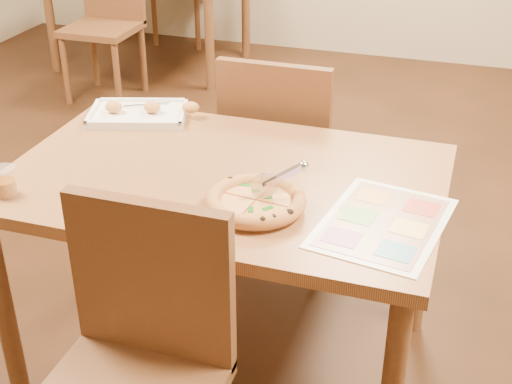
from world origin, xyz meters
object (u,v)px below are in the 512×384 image
(pizza, at_px, (256,201))
(glass_tumbler, at_px, (5,183))
(bg_chair_near, at_px, (107,7))
(plate, at_px, (256,206))
(chair_far, at_px, (280,141))
(chair_near, at_px, (138,340))
(dining_table, at_px, (225,199))
(menu, at_px, (383,223))
(appetizer_tray, at_px, (141,114))
(pizza_cutter, at_px, (278,179))

(pizza, relative_size, glass_tumbler, 3.20)
(bg_chair_near, distance_m, plate, 2.95)
(chair_far, distance_m, pizza, 0.81)
(bg_chair_near, height_order, glass_tumbler, bg_chair_near)
(chair_near, distance_m, bg_chair_near, 3.22)
(dining_table, bearing_deg, chair_far, 90.00)
(bg_chair_near, distance_m, menu, 3.14)
(chair_far, xyz_separation_m, bg_chair_near, (-1.60, 1.60, 0.00))
(chair_far, height_order, plate, chair_far)
(chair_near, xyz_separation_m, chair_far, (-0.00, 1.20, 0.00))
(chair_near, xyz_separation_m, bg_chair_near, (-1.60, 2.80, 0.00))
(plate, xyz_separation_m, appetizer_tray, (-0.58, 0.48, 0.01))
(bg_chair_near, relative_size, plate, 1.92)
(pizza, bearing_deg, appetizer_tray, 140.25)
(chair_far, relative_size, pizza, 1.71)
(plate, xyz_separation_m, menu, (0.35, 0.03, -0.00))
(appetizer_tray, bearing_deg, plate, -39.38)
(chair_near, relative_size, bg_chair_near, 1.00)
(plate, relative_size, pizza_cutter, 1.89)
(chair_near, bearing_deg, bg_chair_near, 119.74)
(bg_chair_near, height_order, pizza, bg_chair_near)
(chair_near, relative_size, pizza_cutter, 3.63)
(pizza_cutter, distance_m, glass_tumbler, 0.77)
(glass_tumbler, bearing_deg, pizza_cutter, 13.42)
(pizza_cutter, bearing_deg, chair_far, 68.05)
(pizza, bearing_deg, glass_tumbler, -168.56)
(bg_chair_near, bearing_deg, glass_tumbler, -67.11)
(plate, height_order, pizza_cutter, pizza_cutter)
(pizza_cutter, height_order, glass_tumbler, pizza_cutter)
(chair_near, bearing_deg, menu, 42.94)
(chair_near, height_order, bg_chair_near, same)
(bg_chair_near, xyz_separation_m, glass_tumbler, (1.06, -2.51, 0.19))
(plate, relative_size, menu, 0.58)
(chair_far, xyz_separation_m, pizza_cutter, (0.21, -0.74, 0.24))
(chair_far, relative_size, bg_chair_near, 1.00)
(chair_near, relative_size, plate, 1.92)
(dining_table, relative_size, pizza_cutter, 10.05)
(dining_table, xyz_separation_m, pizza, (0.16, -0.17, 0.11))
(bg_chair_near, xyz_separation_m, pizza, (1.76, -2.37, 0.18))
(pizza_cutter, relative_size, appetizer_tray, 0.32)
(pizza_cutter, xyz_separation_m, appetizer_tray, (-0.63, 0.45, -0.07))
(dining_table, relative_size, chair_near, 2.77)
(chair_far, distance_m, pizza_cutter, 0.80)
(chair_far, bearing_deg, menu, 124.07)
(pizza, height_order, pizza_cutter, pizza_cutter)
(plate, bearing_deg, glass_tumbler, -167.85)
(dining_table, distance_m, pizza_cutter, 0.30)
(pizza, distance_m, glass_tumbler, 0.71)
(chair_near, height_order, glass_tumbler, chair_near)
(bg_chair_near, distance_m, pizza, 2.96)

